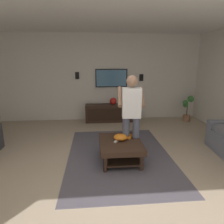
{
  "coord_description": "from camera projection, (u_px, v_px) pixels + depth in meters",
  "views": [
    {
      "loc": [
        -3.19,
        0.23,
        1.89
      ],
      "look_at": [
        0.62,
        -0.12,
        0.94
      ],
      "focal_mm": 32.65,
      "sensor_mm": 36.0,
      "label": 1
    }
  ],
  "objects": [
    {
      "name": "book",
      "position": [
        127.0,
        136.0,
        4.12
      ],
      "size": [
        0.27,
        0.24,
        0.04
      ],
      "primitive_type": "cube",
      "rotation": [
        0.0,
        0.0,
        5.85
      ],
      "color": "orange",
      "rests_on": "coffee_table"
    },
    {
      "name": "potted_plant_short",
      "position": [
        187.0,
        107.0,
        6.56
      ],
      "size": [
        0.26,
        0.35,
        0.83
      ],
      "color": "#9E6B4C",
      "rests_on": "ground"
    },
    {
      "name": "area_rug",
      "position": [
        119.0,
        155.0,
        4.2
      ],
      "size": [
        2.99,
        2.06,
        0.01
      ],
      "primitive_type": "cube",
      "color": "#514C56",
      "rests_on": "ground"
    },
    {
      "name": "media_console",
      "position": [
        112.0,
        113.0,
        6.57
      ],
      "size": [
        0.45,
        1.7,
        0.55
      ],
      "rotation": [
        0.0,
        0.0,
        3.14
      ],
      "color": "#332116",
      "rests_on": "ground"
    },
    {
      "name": "bowl",
      "position": [
        120.0,
        137.0,
        3.96
      ],
      "size": [
        0.26,
        0.26,
        0.12
      ],
      "primitive_type": "ellipsoid",
      "color": "orange",
      "rests_on": "coffee_table"
    },
    {
      "name": "wall_speaker_left",
      "position": [
        141.0,
        78.0,
        6.64
      ],
      "size": [
        0.06,
        0.12,
        0.22
      ],
      "primitive_type": "cube",
      "color": "black"
    },
    {
      "name": "coffee_table",
      "position": [
        120.0,
        146.0,
        3.94
      ],
      "size": [
        1.0,
        0.8,
        0.4
      ],
      "color": "#332116",
      "rests_on": "ground"
    },
    {
      "name": "tv",
      "position": [
        111.0,
        78.0,
        6.54
      ],
      "size": [
        0.05,
        1.02,
        0.57
      ],
      "rotation": [
        0.0,
        0.0,
        3.14
      ],
      "color": "black"
    },
    {
      "name": "person_standing",
      "position": [
        131.0,
        112.0,
        4.0
      ],
      "size": [
        0.57,
        0.57,
        1.64
      ],
      "rotation": [
        0.0,
        0.0,
        -0.09
      ],
      "color": "#4C5166",
      "rests_on": "ground"
    },
    {
      "name": "remote_white",
      "position": [
        117.0,
        141.0,
        3.89
      ],
      "size": [
        0.15,
        0.12,
        0.02
      ],
      "primitive_type": "cube",
      "rotation": [
        0.0,
        0.0,
        2.53
      ],
      "color": "white",
      "rests_on": "coffee_table"
    },
    {
      "name": "vase_round",
      "position": [
        113.0,
        101.0,
        6.47
      ],
      "size": [
        0.22,
        0.22,
        0.22
      ],
      "primitive_type": "sphere",
      "color": "red",
      "rests_on": "media_console"
    },
    {
      "name": "wall_back_tv",
      "position": [
        100.0,
        78.0,
        6.6
      ],
      "size": [
        0.1,
        6.67,
        2.75
      ],
      "primitive_type": "cube",
      "color": "silver",
      "rests_on": "ground"
    },
    {
      "name": "wall_speaker_right",
      "position": [
        77.0,
        76.0,
        6.44
      ],
      "size": [
        0.06,
        0.12,
        0.22
      ],
      "primitive_type": "cube",
      "color": "black"
    },
    {
      "name": "ground_plane",
      "position": [
        108.0,
        173.0,
        3.56
      ],
      "size": [
        8.25,
        8.25,
        0.0
      ],
      "primitive_type": "plane",
      "color": "tan"
    }
  ]
}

